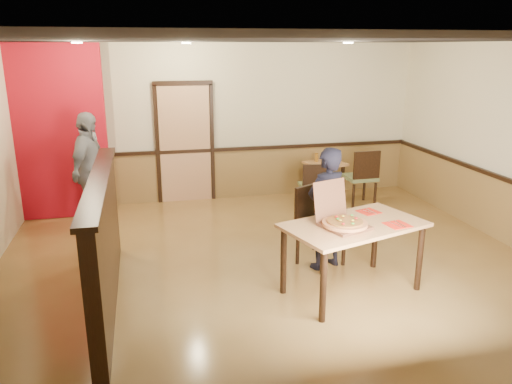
# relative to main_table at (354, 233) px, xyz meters

# --- Properties ---
(floor) EXTENTS (7.00, 7.00, 0.00)m
(floor) POSITION_rel_main_table_xyz_m (-0.71, 0.55, -0.72)
(floor) COLOR #A2793F
(floor) RESTS_ON ground
(ceiling) EXTENTS (7.00, 7.00, 0.00)m
(ceiling) POSITION_rel_main_table_xyz_m (-0.71, 0.55, 2.08)
(ceiling) COLOR black
(ceiling) RESTS_ON wall_back
(wall_back) EXTENTS (7.00, 0.00, 7.00)m
(wall_back) POSITION_rel_main_table_xyz_m (-0.71, 4.05, 0.68)
(wall_back) COLOR beige
(wall_back) RESTS_ON floor
(wainscot_back) EXTENTS (7.00, 0.04, 0.90)m
(wainscot_back) POSITION_rel_main_table_xyz_m (-0.71, 4.02, -0.27)
(wainscot_back) COLOR olive
(wainscot_back) RESTS_ON floor
(chair_rail_back) EXTENTS (7.00, 0.06, 0.06)m
(chair_rail_back) POSITION_rel_main_table_xyz_m (-0.71, 4.00, 0.20)
(chair_rail_back) COLOR black
(chair_rail_back) RESTS_ON wall_back
(back_door) EXTENTS (0.90, 0.06, 2.10)m
(back_door) POSITION_rel_main_table_xyz_m (-1.51, 4.01, 0.33)
(back_door) COLOR tan
(back_door) RESTS_ON wall_back
(booth_partition) EXTENTS (0.20, 3.10, 1.44)m
(booth_partition) POSITION_rel_main_table_xyz_m (-2.71, 0.35, 0.01)
(booth_partition) COLOR black
(booth_partition) RESTS_ON floor
(red_accent_panel) EXTENTS (1.60, 0.20, 2.78)m
(red_accent_panel) POSITION_rel_main_table_xyz_m (-3.61, 3.55, 0.68)
(red_accent_panel) COLOR #AC0C1B
(red_accent_panel) RESTS_ON floor
(spot_a) EXTENTS (0.14, 0.14, 0.02)m
(spot_a) POSITION_rel_main_table_xyz_m (-3.01, 2.35, 2.06)
(spot_a) COLOR #FBE4AF
(spot_a) RESTS_ON ceiling
(spot_b) EXTENTS (0.14, 0.14, 0.02)m
(spot_b) POSITION_rel_main_table_xyz_m (-1.51, 3.05, 2.06)
(spot_b) COLOR #FBE4AF
(spot_b) RESTS_ON ceiling
(spot_c) EXTENTS (0.14, 0.14, 0.02)m
(spot_c) POSITION_rel_main_table_xyz_m (0.69, 2.05, 2.06)
(spot_c) COLOR #FBE4AF
(spot_c) RESTS_ON ceiling
(main_table) EXTENTS (1.75, 1.32, 0.83)m
(main_table) POSITION_rel_main_table_xyz_m (0.00, 0.00, 0.00)
(main_table) COLOR tan
(main_table) RESTS_ON floor
(diner_chair) EXTENTS (0.69, 0.69, 1.03)m
(diner_chair) POSITION_rel_main_table_xyz_m (-0.13, 0.84, -0.16)
(diner_chair) COLOR #656E40
(diner_chair) RESTS_ON floor
(side_chair_left) EXTENTS (0.45, 0.45, 0.83)m
(side_chair_left) POSITION_rel_main_table_xyz_m (0.56, 2.99, -0.27)
(side_chair_left) COLOR #656E40
(side_chair_left) RESTS_ON floor
(side_chair_right) EXTENTS (0.52, 0.52, 1.02)m
(side_chair_right) POSITION_rel_main_table_xyz_m (1.46, 2.97, -0.16)
(side_chair_right) COLOR #656E40
(side_chair_right) RESTS_ON floor
(side_table) EXTENTS (0.78, 0.78, 0.67)m
(side_table) POSITION_rel_main_table_xyz_m (1.01, 3.60, -0.22)
(side_table) COLOR tan
(side_table) RESTS_ON floor
(diner) EXTENTS (0.67, 0.55, 1.57)m
(diner) POSITION_rel_main_table_xyz_m (-0.06, 0.70, 0.06)
(diner) COLOR black
(diner) RESTS_ON floor
(passerby) EXTENTS (0.73, 1.14, 1.80)m
(passerby) POSITION_rel_main_table_xyz_m (-3.07, 2.95, 0.18)
(passerby) COLOR gray
(passerby) RESTS_ON floor
(pizza_box) EXTENTS (0.59, 0.64, 0.47)m
(pizza_box) POSITION_rel_main_table_xyz_m (-0.17, -0.06, 0.17)
(pizza_box) COLOR brown
(pizza_box) RESTS_ON main_table
(pizza) EXTENTS (0.62, 0.62, 0.03)m
(pizza) POSITION_rel_main_table_xyz_m (-0.16, -0.10, 0.16)
(pizza) COLOR #D0854B
(pizza) RESTS_ON pizza_box
(napkin_near) EXTENTS (0.29, 0.29, 0.01)m
(napkin_near) POSITION_rel_main_table_xyz_m (0.45, -0.15, 0.11)
(napkin_near) COLOR red
(napkin_near) RESTS_ON main_table
(napkin_far) EXTENTS (0.29, 0.29, 0.01)m
(napkin_far) POSITION_rel_main_table_xyz_m (0.33, 0.34, 0.11)
(napkin_far) COLOR red
(napkin_far) RESTS_ON main_table
(condiment) EXTENTS (0.06, 0.06, 0.16)m
(condiment) POSITION_rel_main_table_xyz_m (0.88, 3.70, 0.03)
(condiment) COLOR #9B611C
(condiment) RESTS_ON side_table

